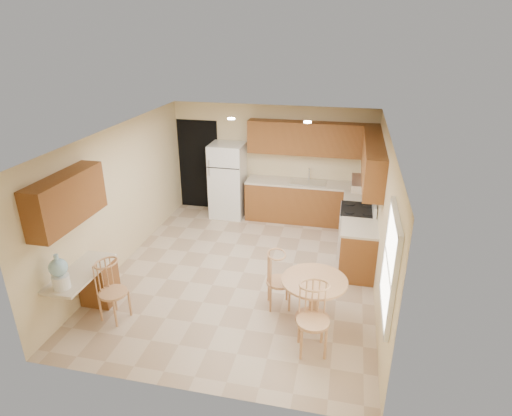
% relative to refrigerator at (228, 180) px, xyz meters
% --- Properties ---
extents(floor, '(5.50, 5.50, 0.00)m').
position_rel_refrigerator_xyz_m(floor, '(0.95, -2.40, -0.84)').
color(floor, tan).
rests_on(floor, ground).
extents(ceiling, '(4.50, 5.50, 0.02)m').
position_rel_refrigerator_xyz_m(ceiling, '(0.95, -2.40, 1.66)').
color(ceiling, white).
rests_on(ceiling, wall_back).
extents(wall_back, '(4.50, 0.02, 2.50)m').
position_rel_refrigerator_xyz_m(wall_back, '(0.95, 0.35, 0.41)').
color(wall_back, beige).
rests_on(wall_back, floor).
extents(wall_front, '(4.50, 0.02, 2.50)m').
position_rel_refrigerator_xyz_m(wall_front, '(0.95, -5.15, 0.41)').
color(wall_front, beige).
rests_on(wall_front, floor).
extents(wall_left, '(0.02, 5.50, 2.50)m').
position_rel_refrigerator_xyz_m(wall_left, '(-1.30, -2.40, 0.41)').
color(wall_left, beige).
rests_on(wall_left, floor).
extents(wall_right, '(0.02, 5.50, 2.50)m').
position_rel_refrigerator_xyz_m(wall_right, '(3.20, -2.40, 0.41)').
color(wall_right, beige).
rests_on(wall_right, floor).
extents(doorway, '(0.90, 0.02, 2.10)m').
position_rel_refrigerator_xyz_m(doorway, '(-0.80, 0.34, 0.21)').
color(doorway, black).
rests_on(doorway, floor).
extents(base_cab_back, '(2.75, 0.60, 0.87)m').
position_rel_refrigerator_xyz_m(base_cab_back, '(1.83, 0.05, -0.41)').
color(base_cab_back, brown).
rests_on(base_cab_back, floor).
extents(counter_back, '(2.75, 0.63, 0.04)m').
position_rel_refrigerator_xyz_m(counter_back, '(1.83, 0.05, 0.05)').
color(counter_back, beige).
rests_on(counter_back, base_cab_back).
extents(base_cab_right_a, '(0.60, 0.59, 0.87)m').
position_rel_refrigerator_xyz_m(base_cab_right_a, '(2.90, -0.54, -0.41)').
color(base_cab_right_a, brown).
rests_on(base_cab_right_a, floor).
extents(counter_right_a, '(0.63, 0.59, 0.04)m').
position_rel_refrigerator_xyz_m(counter_right_a, '(2.90, -0.54, 0.05)').
color(counter_right_a, beige).
rests_on(counter_right_a, base_cab_right_a).
extents(base_cab_right_b, '(0.60, 0.80, 0.87)m').
position_rel_refrigerator_xyz_m(base_cab_right_b, '(2.90, -2.00, -0.41)').
color(base_cab_right_b, brown).
rests_on(base_cab_right_b, floor).
extents(counter_right_b, '(0.63, 0.80, 0.04)m').
position_rel_refrigerator_xyz_m(counter_right_b, '(2.90, -2.00, 0.05)').
color(counter_right_b, beige).
rests_on(counter_right_b, base_cab_right_b).
extents(upper_cab_back, '(2.75, 0.33, 0.70)m').
position_rel_refrigerator_xyz_m(upper_cab_back, '(1.83, 0.19, 1.01)').
color(upper_cab_back, brown).
rests_on(upper_cab_back, wall_back).
extents(upper_cab_right, '(0.33, 2.42, 0.70)m').
position_rel_refrigerator_xyz_m(upper_cab_right, '(3.04, -1.19, 1.01)').
color(upper_cab_right, brown).
rests_on(upper_cab_right, wall_right).
extents(upper_cab_left, '(0.33, 1.40, 0.70)m').
position_rel_refrigerator_xyz_m(upper_cab_left, '(-1.13, -4.00, 1.01)').
color(upper_cab_left, brown).
rests_on(upper_cab_left, wall_left).
extents(sink, '(0.78, 0.44, 0.01)m').
position_rel_refrigerator_xyz_m(sink, '(1.80, 0.05, 0.07)').
color(sink, silver).
rests_on(sink, counter_back).
extents(range_hood, '(0.50, 0.76, 0.14)m').
position_rel_refrigerator_xyz_m(range_hood, '(2.95, -1.22, 0.58)').
color(range_hood, silver).
rests_on(range_hood, upper_cab_right).
extents(desk_pedestal, '(0.48, 0.42, 0.72)m').
position_rel_refrigerator_xyz_m(desk_pedestal, '(-1.05, -3.72, -0.48)').
color(desk_pedestal, brown).
rests_on(desk_pedestal, floor).
extents(desk_top, '(0.50, 1.20, 0.04)m').
position_rel_refrigerator_xyz_m(desk_top, '(-1.05, -4.10, -0.09)').
color(desk_top, beige).
rests_on(desk_top, desk_pedestal).
extents(window, '(0.06, 1.12, 1.30)m').
position_rel_refrigerator_xyz_m(window, '(3.18, -4.25, 0.66)').
color(window, white).
rests_on(window, wall_right).
extents(can_light_a, '(0.14, 0.14, 0.02)m').
position_rel_refrigerator_xyz_m(can_light_a, '(0.45, -1.20, 1.64)').
color(can_light_a, white).
rests_on(can_light_a, ceiling).
extents(can_light_b, '(0.14, 0.14, 0.02)m').
position_rel_refrigerator_xyz_m(can_light_b, '(1.85, -1.20, 1.64)').
color(can_light_b, white).
rests_on(can_light_b, ceiling).
extents(refrigerator, '(0.74, 0.72, 1.68)m').
position_rel_refrigerator_xyz_m(refrigerator, '(0.00, 0.00, 0.00)').
color(refrigerator, white).
rests_on(refrigerator, floor).
extents(stove, '(0.65, 0.76, 1.09)m').
position_rel_refrigerator_xyz_m(stove, '(2.88, -1.22, -0.37)').
color(stove, white).
rests_on(stove, floor).
extents(dining_table, '(0.95, 0.95, 0.70)m').
position_rel_refrigerator_xyz_m(dining_table, '(2.28, -3.48, -0.38)').
color(dining_table, tan).
rests_on(dining_table, floor).
extents(chair_table_a, '(0.41, 0.53, 0.92)m').
position_rel_refrigerator_xyz_m(chair_table_a, '(1.73, -3.32, -0.28)').
color(chair_table_a, tan).
rests_on(chair_table_a, floor).
extents(chair_table_b, '(0.44, 0.46, 1.00)m').
position_rel_refrigerator_xyz_m(chair_table_b, '(2.33, -4.23, -0.23)').
color(chair_table_b, tan).
rests_on(chair_table_b, floor).
extents(chair_desk, '(0.41, 0.54, 0.94)m').
position_rel_refrigerator_xyz_m(chair_desk, '(-0.60, -4.15, -0.27)').
color(chair_desk, tan).
rests_on(chair_desk, floor).
extents(water_crock, '(0.25, 0.25, 0.51)m').
position_rel_refrigerator_xyz_m(water_crock, '(-1.05, -4.52, 0.16)').
color(water_crock, white).
rests_on(water_crock, desk_top).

